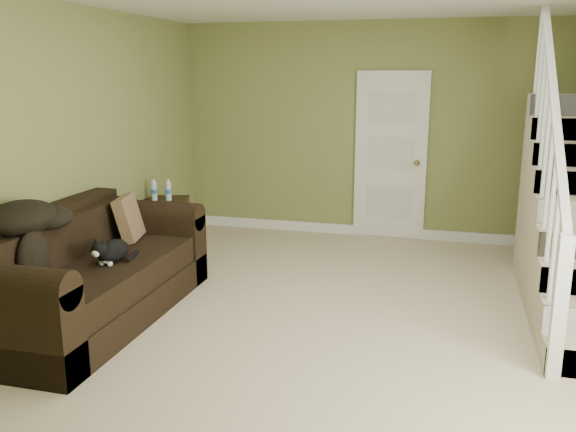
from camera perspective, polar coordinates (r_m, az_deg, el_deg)
The scene contains 13 objects.
floor at distance 5.16m, azimuth 4.99°, elevation -9.57°, with size 5.00×5.50×0.01m, color #C7B590.
wall_back at distance 7.52m, azimuth 8.93°, elevation 7.80°, with size 5.00×0.04×2.60m, color olive.
wall_front at distance 2.22m, azimuth -7.02°, elevation -5.37°, with size 5.00×0.04×2.60m, color olive.
wall_left at distance 5.78m, azimuth -20.04°, elevation 5.52°, with size 0.04×5.50×2.60m, color olive.
baseboard_back at distance 7.70m, azimuth 8.57°, elevation -1.44°, with size 5.00×0.04×0.12m, color white.
baseboard_left at distance 6.04m, azimuth -18.87°, elevation -6.20°, with size 0.04×5.50×0.12m, color white.
door at distance 7.50m, azimuth 9.58°, elevation 5.50°, with size 0.86×0.12×2.02m.
sofa at distance 5.32m, azimuth -18.04°, elevation -5.48°, with size 1.01×2.33×0.92m.
side_table at distance 7.02m, azimuth -11.44°, elevation -0.88°, with size 0.64×0.64×0.84m.
cat at distance 5.12m, azimuth -16.20°, elevation -3.20°, with size 0.24×0.51×0.25m.
banana at distance 4.71m, azimuth -21.03°, elevation -5.92°, with size 0.05×0.19×0.05m, color yellow.
throw_pillow at distance 5.77m, azimuth -14.66°, elevation -0.18°, with size 0.10×0.41×0.41m, color #4C331E.
throw_blanket at distance 4.93m, azimuth -23.69°, elevation -0.13°, with size 0.46×0.61×0.25m, color black.
Camera 1 is at (0.80, -4.69, 2.01)m, focal length 38.00 mm.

